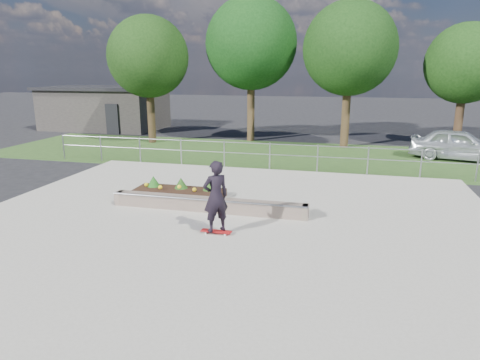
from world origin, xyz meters
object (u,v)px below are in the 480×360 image
(grind_ledge, at_px, (208,204))
(parked_car, at_px, (459,145))
(planter_bed, at_px, (179,192))
(skateboarder, at_px, (216,197))

(grind_ledge, bearing_deg, parked_car, 48.38)
(parked_car, bearing_deg, planter_bed, 145.12)
(grind_ledge, distance_m, planter_bed, 1.81)
(skateboarder, bearing_deg, grind_ledge, 114.82)
(skateboarder, height_order, parked_car, skateboarder)
(planter_bed, bearing_deg, skateboarder, -52.89)
(skateboarder, bearing_deg, planter_bed, 127.11)
(grind_ledge, xyz_separation_m, skateboarder, (0.79, -1.71, 0.80))
(grind_ledge, height_order, planter_bed, planter_bed)
(grind_ledge, xyz_separation_m, parked_car, (9.12, 10.26, 0.47))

